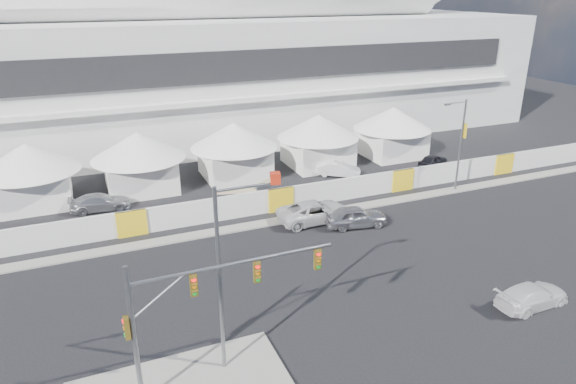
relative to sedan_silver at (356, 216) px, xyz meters
name	(u,v)px	position (x,y,z in m)	size (l,w,h in m)	color
ground	(277,324)	(-10.27, -9.39, -0.83)	(160.00, 160.00, 0.00)	black
far_curb	(432,194)	(9.73, 3.11, -0.77)	(80.00, 1.20, 0.12)	gray
stadium	(219,56)	(-1.56, 32.12, 8.62)	(80.00, 24.80, 21.98)	silver
tent_row	(188,151)	(-9.77, 14.61, 2.32)	(53.40, 8.40, 5.40)	white
hoarding_fence	(280,199)	(-4.27, 5.11, 0.17)	(70.00, 0.25, 2.00)	silver
scaffold_tower	(483,73)	(35.73, 26.61, 5.17)	(4.40, 4.40, 12.00)	#595B60
sedan_silver	(356,216)	(0.00, 0.00, 0.00)	(4.86, 1.96, 1.66)	#999A9E
pickup_curb	(315,212)	(-2.55, 2.04, 0.01)	(6.02, 2.78, 1.67)	silver
pickup_near	(532,295)	(4.13, -13.41, -0.14)	(4.73, 1.92, 1.37)	silver
lot_car_a	(339,169)	(4.18, 10.73, -0.13)	(4.23, 1.48, 1.40)	silver
lot_car_b	(433,161)	(14.48, 9.39, -0.15)	(4.01, 1.61, 1.37)	black
lot_car_c	(100,202)	(-18.15, 10.99, -0.12)	(4.86, 1.98, 1.41)	#B0B1B6
traffic_mast	(183,318)	(-15.88, -12.47, 3.19)	(9.58, 0.67, 6.89)	gray
streetlight_median	(224,269)	(-13.71, -11.65, 4.72)	(2.60, 0.26, 9.40)	slate
streetlight_curb	(460,139)	(12.05, 3.11, 4.07)	(2.50, 0.56, 8.44)	slate
boom_lift	(229,202)	(-8.26, 6.52, 0.06)	(6.74, 2.31, 3.32)	red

